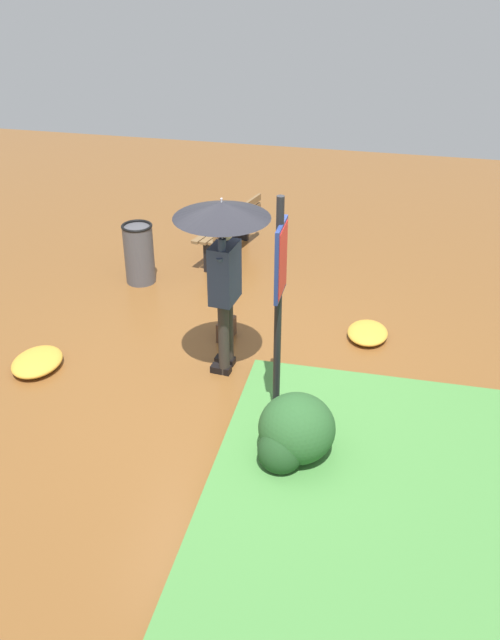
# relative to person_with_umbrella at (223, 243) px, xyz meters

# --- Properties ---
(ground_plane) EXTENTS (18.00, 18.00, 0.00)m
(ground_plane) POSITION_rel_person_with_umbrella_xyz_m (0.19, 0.15, -1.55)
(ground_plane) COLOR brown
(grass_verge) EXTENTS (4.80, 4.00, 0.05)m
(grass_verge) POSITION_rel_person_with_umbrella_xyz_m (2.15, 2.28, -1.53)
(grass_verge) COLOR #47843D
(grass_verge) RESTS_ON ground_plane
(person_with_umbrella) EXTENTS (0.96, 0.96, 2.04)m
(person_with_umbrella) POSITION_rel_person_with_umbrella_xyz_m (0.00, 0.00, 0.00)
(person_with_umbrella) COLOR #2D2823
(person_with_umbrella) RESTS_ON ground_plane
(info_sign_post) EXTENTS (0.44, 0.07, 2.30)m
(info_sign_post) POSITION_rel_person_with_umbrella_xyz_m (0.59, 0.69, -0.11)
(info_sign_post) COLOR black
(info_sign_post) RESTS_ON ground_plane
(handbag) EXTENTS (0.32, 0.18, 0.37)m
(handbag) POSITION_rel_person_with_umbrella_xyz_m (-0.71, -0.17, -1.42)
(handbag) COLOR #4C3323
(handbag) RESTS_ON ground_plane
(park_bench) EXTENTS (1.43, 0.71, 0.75)m
(park_bench) POSITION_rel_person_with_umbrella_xyz_m (-3.00, -0.71, -1.15)
(park_bench) COLOR black
(park_bench) RESTS_ON ground_plane
(trash_bin) EXTENTS (0.42, 0.42, 0.83)m
(trash_bin) POSITION_rel_person_with_umbrella_xyz_m (-1.91, -1.69, -1.13)
(trash_bin) COLOR #4C4C51
(trash_bin) RESTS_ON ground_plane
(shrub_cluster) EXTENTS (0.78, 0.71, 0.64)m
(shrub_cluster) POSITION_rel_person_with_umbrella_xyz_m (1.23, 0.96, -1.25)
(shrub_cluster) COLOR #285628
(shrub_cluster) RESTS_ON ground_plane
(leaf_pile_near_person) EXTENTS (0.60, 0.48, 0.13)m
(leaf_pile_near_person) POSITION_rel_person_with_umbrella_xyz_m (-1.09, 1.47, -1.49)
(leaf_pile_near_person) COLOR gold
(leaf_pile_near_person) RESTS_ON ground_plane
(leaf_pile_by_bench) EXTENTS (0.66, 0.53, 0.15)m
(leaf_pile_by_bench) POSITION_rel_person_with_umbrella_xyz_m (0.37, -2.07, -1.48)
(leaf_pile_by_bench) COLOR gold
(leaf_pile_by_bench) RESTS_ON ground_plane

